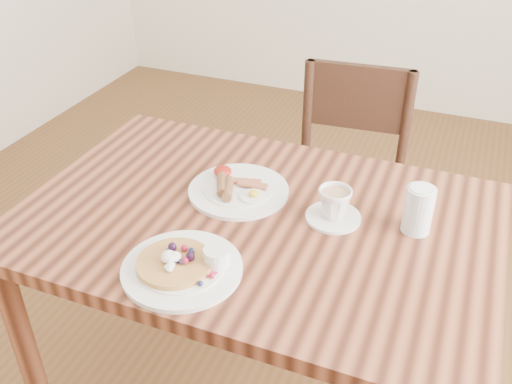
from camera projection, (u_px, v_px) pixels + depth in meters
dining_table at (256, 246)px, 1.50m from camera, size 1.20×0.80×0.75m
chair_far at (345, 179)px, 2.08m from camera, size 0.45×0.45×0.88m
pancake_plate at (184, 266)px, 1.26m from camera, size 0.27×0.27×0.06m
breakfast_plate at (237, 189)px, 1.53m from camera, size 0.27×0.27×0.04m
teacup_saucer at (334, 206)px, 1.41m from camera, size 0.14×0.14×0.09m
water_glass at (418, 210)px, 1.36m from camera, size 0.07×0.07×0.12m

